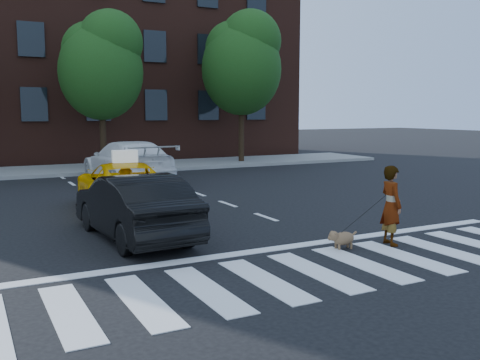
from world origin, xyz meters
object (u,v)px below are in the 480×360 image
object	(u,v)px
tree_right	(242,59)
woman	(391,205)
black_sedan	(134,206)
white_suv	(128,162)
dog	(342,238)
taxi	(124,186)
tree_mid	(101,61)

from	to	relation	value
tree_right	woman	bearing A→B (deg)	-107.62
black_sedan	white_suv	distance (m)	9.19
woman	dog	distance (m)	1.25
black_sedan	dog	size ratio (longest dim) A/B	6.32
taxi	woman	size ratio (longest dim) A/B	2.98
taxi	black_sedan	bearing A→B (deg)	86.02
black_sedan	woman	bearing A→B (deg)	143.24
taxi	black_sedan	size ratio (longest dim) A/B	1.15
black_sedan	woman	distance (m)	5.27
woman	dog	bearing A→B (deg)	92.84
tree_right	taxi	size ratio (longest dim) A/B	1.61
tree_mid	black_sedan	world-z (taller)	tree_mid
black_sedan	white_suv	world-z (taller)	white_suv
dog	black_sedan	bearing A→B (deg)	145.42
tree_right	black_sedan	bearing A→B (deg)	-125.70
black_sedan	white_suv	bearing A→B (deg)	-108.21
tree_mid	taxi	size ratio (longest dim) A/B	1.48
tree_mid	taxi	distance (m)	11.00
tree_mid	white_suv	world-z (taller)	tree_mid
white_suv	taxi	bearing A→B (deg)	69.69
tree_right	dog	size ratio (longest dim) A/B	11.70
tree_mid	black_sedan	size ratio (longest dim) A/B	1.71
tree_right	black_sedan	size ratio (longest dim) A/B	1.85
tree_right	dog	world-z (taller)	tree_right
tree_right	white_suv	xyz separation A→B (m)	(-7.18, -4.39, -4.48)
woman	tree_right	bearing A→B (deg)	-6.14
taxi	black_sedan	xyz separation A→B (m)	(-0.67, -3.27, 0.02)
tree_mid	white_suv	xyz separation A→B (m)	(-0.18, -4.39, -4.06)
tree_mid	woman	distance (m)	16.77
tree_right	white_suv	world-z (taller)	tree_right
tree_mid	dog	world-z (taller)	tree_mid
tree_mid	woman	xyz separation A→B (m)	(1.86, -16.17, -4.05)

